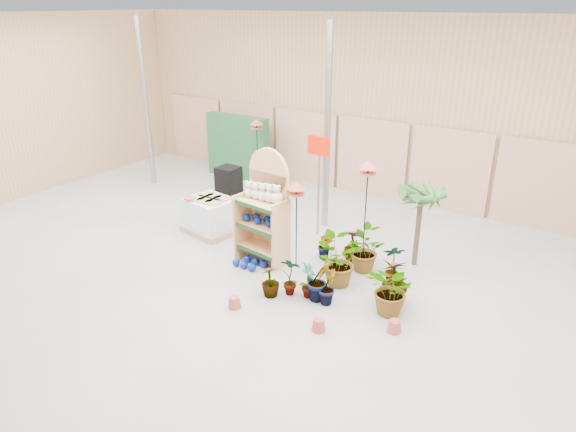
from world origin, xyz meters
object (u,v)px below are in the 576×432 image
at_px(bird_table_front, 297,188).
at_px(potted_plant_2, 336,262).
at_px(display_shelf, 266,211).
at_px(pallet_stack, 210,215).

distance_m(bird_table_front, potted_plant_2, 1.50).
xyz_separation_m(display_shelf, potted_plant_2, (1.61, -0.15, -0.56)).
xyz_separation_m(pallet_stack, potted_plant_2, (3.39, -0.53, 0.06)).
relative_size(display_shelf, bird_table_front, 1.29).
bearing_deg(potted_plant_2, display_shelf, 174.65).
xyz_separation_m(display_shelf, bird_table_front, (0.66, 0.02, 0.58)).
relative_size(bird_table_front, potted_plant_2, 1.89).
bearing_deg(pallet_stack, potted_plant_2, 0.51).
bearing_deg(bird_table_front, pallet_stack, 171.67).
bearing_deg(display_shelf, pallet_stack, 175.05).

